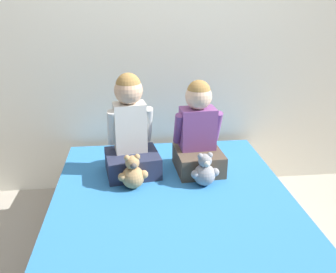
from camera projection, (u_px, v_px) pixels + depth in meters
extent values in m
plane|color=#B2A899|center=(174.00, 261.00, 2.23)|extent=(14.00, 14.00, 0.00)
cube|color=silver|center=(159.00, 37.00, 2.72)|extent=(8.00, 0.06, 2.50)
cube|color=brown|center=(174.00, 247.00, 2.19)|extent=(1.47, 1.87, 0.21)
cube|color=white|center=(175.00, 221.00, 2.12)|extent=(1.44, 1.83, 0.17)
cube|color=#337FC6|center=(175.00, 207.00, 2.08)|extent=(1.46, 1.85, 0.03)
cube|color=#282D47|center=(133.00, 163.00, 2.42)|extent=(0.39, 0.36, 0.15)
cube|color=silver|center=(130.00, 127.00, 2.37)|extent=(0.23, 0.16, 0.34)
sphere|color=#DBAD89|center=(128.00, 90.00, 2.27)|extent=(0.19, 0.19, 0.19)
sphere|color=#A37A42|center=(128.00, 85.00, 2.26)|extent=(0.16, 0.16, 0.16)
cylinder|color=silver|center=(112.00, 128.00, 2.34)|extent=(0.08, 0.15, 0.27)
cylinder|color=silver|center=(148.00, 125.00, 2.39)|extent=(0.08, 0.15, 0.27)
cube|color=brown|center=(198.00, 160.00, 2.46)|extent=(0.33, 0.36, 0.15)
cube|color=#7F4789|center=(198.00, 128.00, 2.43)|extent=(0.25, 0.17, 0.29)
sphere|color=beige|center=(199.00, 96.00, 2.34)|extent=(0.18, 0.18, 0.18)
sphere|color=#A37A42|center=(199.00, 92.00, 2.33)|extent=(0.16, 0.16, 0.16)
cylinder|color=#7F4789|center=(178.00, 129.00, 2.40)|extent=(0.06, 0.13, 0.23)
cylinder|color=#7F4789|center=(217.00, 126.00, 2.45)|extent=(0.06, 0.13, 0.23)
sphere|color=tan|center=(133.00, 177.00, 2.24)|extent=(0.14, 0.14, 0.14)
sphere|color=tan|center=(132.00, 162.00, 2.20)|extent=(0.09, 0.09, 0.09)
sphere|color=#4C4742|center=(133.00, 166.00, 2.17)|extent=(0.04, 0.04, 0.04)
sphere|color=tan|center=(127.00, 158.00, 2.18)|extent=(0.04, 0.04, 0.04)
sphere|color=tan|center=(137.00, 157.00, 2.19)|extent=(0.04, 0.04, 0.04)
sphere|color=tan|center=(122.00, 177.00, 2.20)|extent=(0.05, 0.05, 0.05)
sphere|color=tan|center=(144.00, 174.00, 2.23)|extent=(0.05, 0.05, 0.05)
sphere|color=#939399|center=(204.00, 175.00, 2.27)|extent=(0.14, 0.14, 0.14)
sphere|color=#939399|center=(205.00, 160.00, 2.23)|extent=(0.09, 0.09, 0.09)
sphere|color=white|center=(207.00, 164.00, 2.20)|extent=(0.04, 0.04, 0.04)
sphere|color=#939399|center=(200.00, 156.00, 2.21)|extent=(0.04, 0.04, 0.04)
sphere|color=#939399|center=(210.00, 155.00, 2.23)|extent=(0.04, 0.04, 0.04)
sphere|color=#939399|center=(195.00, 174.00, 2.24)|extent=(0.05, 0.05, 0.05)
sphere|color=#939399|center=(215.00, 172.00, 2.27)|extent=(0.05, 0.05, 0.05)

